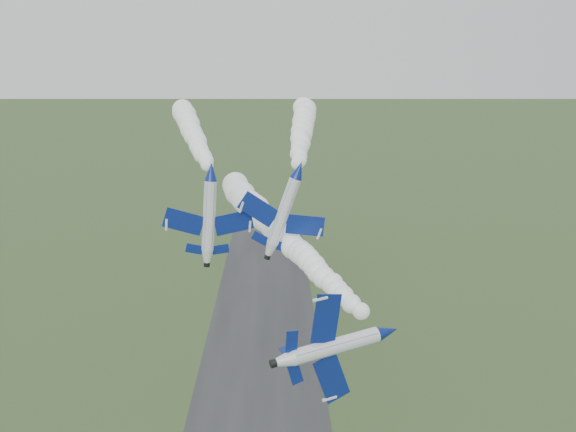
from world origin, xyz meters
The scene contains 6 objects.
jet_lead centered at (13.71, -2.87, 33.22)m, with size 5.81×12.58×10.65m.
smoke_trail_jet_lead centered at (3.51, 29.76, 34.40)m, with size 4.82×61.61×4.82m, color white, non-canonical shape.
jet_pair_left centered at (-5.22, 22.86, 44.28)m, with size 11.89×14.03×3.51m.
smoke_trail_jet_pair_left centered at (-12.66, 61.16, 45.68)m, with size 4.88×70.40×4.88m, color white, non-canonical shape.
jet_pair_right centered at (6.10, 22.72, 44.47)m, with size 10.96×13.94×4.63m.
smoke_trail_jet_pair_right centered at (7.76, 53.76, 46.41)m, with size 4.52×54.23×4.52m, color white, non-canonical shape.
Camera 1 is at (3.18, -58.96, 58.19)m, focal length 40.00 mm.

